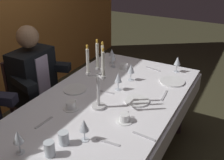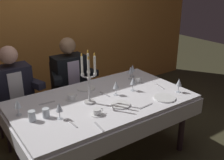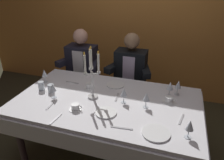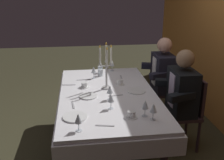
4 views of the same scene
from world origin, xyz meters
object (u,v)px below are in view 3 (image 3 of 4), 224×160
object	(u,v)px
dining_table	(107,109)
wine_glass_3	(146,97)
dinner_plate_2	(106,113)
wine_glass_0	(170,86)
seated_diner_1	(131,69)
coffee_cup_1	(89,86)
dinner_plate_0	(156,133)
wine_glass_5	(44,74)
wine_glass_4	(178,85)
wine_glass_2	(53,88)
water_tumbler_1	(41,86)
water_tumbler_0	(51,88)
coffee_cup_2	(75,107)
wine_glass_1	(190,126)
wine_glass_6	(124,92)
candelabra	(92,76)
coffee_cup_0	(169,100)
seated_diner_0	(82,63)
dinner_plate_1	(116,85)

from	to	relation	value
dining_table	wine_glass_3	size ratio (longest dim) A/B	11.83
dinner_plate_2	wine_glass_0	xyz separation A→B (m)	(0.54, 0.51, 0.11)
dining_table	seated_diner_1	distance (m)	0.89
dinner_plate_2	coffee_cup_1	size ratio (longest dim) A/B	1.53
dinner_plate_0	wine_glass_5	distance (m)	1.50
wine_glass_3	wine_glass_4	distance (m)	0.45
wine_glass_2	water_tumbler_1	distance (m)	0.25
dining_table	wine_glass_0	distance (m)	0.71
dining_table	water_tumbler_0	size ratio (longest dim) A/B	21.57
coffee_cup_2	wine_glass_5	bearing A→B (deg)	145.39
wine_glass_1	wine_glass_6	xyz separation A→B (m)	(-0.62, 0.35, 0.00)
candelabra	wine_glass_3	xyz separation A→B (m)	(0.57, -0.01, -0.14)
wine_glass_1	water_tumbler_1	distance (m)	1.61
dinner_plate_0	coffee_cup_0	size ratio (longest dim) A/B	1.77
water_tumbler_1	coffee_cup_0	distance (m)	1.40
dining_table	dinner_plate_0	distance (m)	0.68
wine_glass_4	wine_glass_6	world-z (taller)	same
dining_table	wine_glass_6	xyz separation A→B (m)	(0.18, 0.00, 0.24)
coffee_cup_0	seated_diner_0	distance (m)	1.50
candelabra	wine_glass_6	world-z (taller)	candelabra
dinner_plate_1	wine_glass_0	distance (m)	0.63
dinner_plate_0	wine_glass_2	bearing A→B (deg)	167.23
wine_glass_1	wine_glass_2	size ratio (longest dim) A/B	1.00
wine_glass_2	water_tumbler_0	world-z (taller)	wine_glass_2
dining_table	dinner_plate_2	xyz separation A→B (m)	(0.07, -0.23, 0.13)
dinner_plate_1	seated_diner_0	size ratio (longest dim) A/B	0.17
wine_glass_3	water_tumbler_0	world-z (taller)	wine_glass_3
wine_glass_4	coffee_cup_2	world-z (taller)	wine_glass_4
dining_table	wine_glass_4	world-z (taller)	wine_glass_4
dinner_plate_0	dinner_plate_2	distance (m)	0.51
dinner_plate_0	seated_diner_1	size ratio (longest dim) A/B	0.19
coffee_cup_1	wine_glass_6	bearing A→B (deg)	-21.45
candelabra	seated_diner_1	distance (m)	0.95
coffee_cup_0	wine_glass_4	bearing A→B (deg)	68.71
seated_diner_1	wine_glass_0	bearing A→B (deg)	-47.00
dining_table	dinner_plate_0	xyz separation A→B (m)	(0.56, -0.38, 0.13)
dinner_plate_0	wine_glass_2	distance (m)	1.14
wine_glass_5	coffee_cup_1	size ratio (longest dim) A/B	1.24
dining_table	water_tumbler_0	distance (m)	0.66
candelabra	water_tumbler_1	bearing A→B (deg)	-178.41
wine_glass_0	seated_diner_0	xyz separation A→B (m)	(-1.30, 0.60, -0.12)
wine_glass_3	seated_diner_1	world-z (taller)	seated_diner_1
wine_glass_1	water_tumbler_0	bearing A→B (deg)	167.69
wine_glass_1	wine_glass_4	size ratio (longest dim) A/B	1.00
candelabra	seated_diner_1	xyz separation A→B (m)	(0.21, 0.89, -0.26)
coffee_cup_1	water_tumbler_1	bearing A→B (deg)	-157.74
dinner_plate_2	wine_glass_6	distance (m)	0.28
wine_glass_0	wine_glass_2	xyz separation A→B (m)	(-1.16, -0.41, 0.00)
wine_glass_3	coffee_cup_2	xyz separation A→B (m)	(-0.64, -0.25, -0.09)
dinner_plate_1	wine_glass_4	xyz separation A→B (m)	(0.70, 0.00, 0.11)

